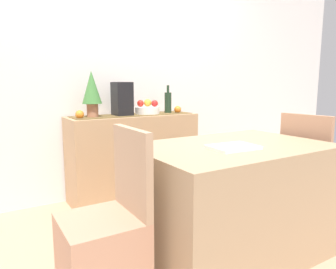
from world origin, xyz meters
The scene contains 17 objects.
ground_plane centered at (0.00, 0.00, -0.01)m, with size 6.40×6.40×0.02m, color tan.
room_wall_rear centered at (0.00, 1.18, 1.35)m, with size 6.40×0.06×2.70m, color silver.
sideboard_console centered at (-0.12, 0.92, 0.41)m, with size 1.26×0.42×0.83m, color tan.
table_runner centered at (-0.12, 0.92, 0.83)m, with size 1.19×0.32×0.01m, color brown.
fruit_bowl centered at (0.03, 0.92, 0.87)m, with size 0.24×0.24×0.07m, color white.
apple_rear centered at (-0.02, 0.97, 0.94)m, with size 0.07×0.07×0.07m, color red.
apple_upper centered at (0.06, 0.95, 0.94)m, with size 0.08×0.08×0.08m, color gold.
apple_center centered at (0.10, 0.89, 0.93)m, with size 0.07×0.07×0.07m, color red.
wine_bottle centered at (0.27, 0.92, 0.94)m, with size 0.07×0.07×0.29m.
coffee_maker centered at (-0.24, 0.92, 0.99)m, with size 0.16×0.18×0.32m, color black.
potted_plant centered at (-0.53, 0.92, 1.07)m, with size 0.18×0.18×0.42m.
orange_loose_far centered at (0.37, 0.89, 0.86)m, with size 0.07×0.07×0.07m, color orange.
orange_loose_near_bowl centered at (-0.66, 0.87, 0.86)m, with size 0.07×0.07×0.07m, color orange.
dining_table centered at (-0.04, -0.38, 0.37)m, with size 1.23×0.82×0.74m, color tan.
open_book centered at (-0.13, -0.48, 0.75)m, with size 0.28×0.21×0.02m, color white.
chair_near_window centered at (-0.92, -0.38, 0.27)m, with size 0.40×0.40×0.90m.
chair_by_corner centered at (0.84, -0.39, 0.27)m, with size 0.44×0.44×0.90m.
Camera 1 is at (-1.43, -1.84, 1.12)m, focal length 33.37 mm.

